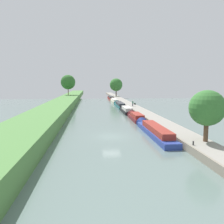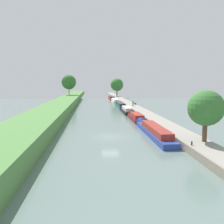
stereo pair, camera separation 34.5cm
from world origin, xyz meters
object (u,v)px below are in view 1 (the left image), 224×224
(mooring_bollard_far, at_px, (113,96))
(park_bench, at_px, (135,103))
(person_walking, at_px, (133,103))
(narrowboat_red, at_px, (111,98))
(narrowboat_maroon, at_px, (136,117))
(narrowboat_black, at_px, (126,110))
(narrowboat_cream, at_px, (114,101))
(narrowboat_teal, at_px, (119,105))
(mooring_bollard_near, at_px, (193,143))
(narrowboat_blue, at_px, (154,130))

(mooring_bollard_far, xyz_separation_m, park_bench, (2.63, -43.01, 0.12))
(person_walking, bearing_deg, narrowboat_red, 93.94)
(narrowboat_maroon, relative_size, person_walking, 6.22)
(narrowboat_black, distance_m, narrowboat_red, 48.25)
(narrowboat_cream, bearing_deg, narrowboat_maroon, -89.96)
(narrowboat_maroon, distance_m, narrowboat_black, 11.84)
(narrowboat_teal, distance_m, person_walking, 8.70)
(narrowboat_black, bearing_deg, park_bench, 69.79)
(narrowboat_red, bearing_deg, narrowboat_cream, -89.73)
(narrowboat_black, height_order, mooring_bollard_near, narrowboat_black)
(narrowboat_teal, distance_m, mooring_bollard_near, 50.58)
(narrowboat_blue, distance_m, narrowboat_black, 26.25)
(mooring_bollard_near, distance_m, mooring_bollard_far, 91.05)
(narrowboat_maroon, relative_size, narrowboat_black, 0.89)
(narrowboat_teal, bearing_deg, park_bench, -28.79)
(narrowboat_blue, xyz_separation_m, mooring_bollard_near, (1.87, -9.25, 0.44))
(narrowboat_cream, bearing_deg, mooring_bollard_far, 85.42)
(narrowboat_maroon, height_order, park_bench, narrowboat_maroon)
(park_bench, bearing_deg, narrowboat_teal, 151.21)
(narrowboat_teal, distance_m, mooring_bollard_far, 40.56)
(narrowboat_teal, bearing_deg, narrowboat_red, 89.98)
(narrowboat_red, xyz_separation_m, mooring_bollard_near, (1.90, -83.75, 0.45))
(person_walking, bearing_deg, mooring_bollard_near, -91.28)
(narrowboat_maroon, distance_m, person_walking, 18.98)
(narrowboat_red, distance_m, park_bench, 35.99)
(narrowboat_teal, xyz_separation_m, narrowboat_cream, (0.08, 17.74, -0.04))
(park_bench, bearing_deg, narrowboat_red, 97.23)
(mooring_bollard_near, bearing_deg, narrowboat_teal, 92.16)
(narrowboat_blue, bearing_deg, narrowboat_black, 90.26)
(narrowboat_blue, relative_size, narrowboat_maroon, 1.61)
(mooring_bollard_far, bearing_deg, narrowboat_teal, -92.70)
(narrowboat_maroon, xyz_separation_m, mooring_bollard_far, (1.80, 67.40, 0.51))
(narrowboat_teal, bearing_deg, narrowboat_black, -90.31)
(narrowboat_maroon, distance_m, mooring_bollard_near, 23.73)
(narrowboat_cream, xyz_separation_m, mooring_bollard_far, (1.83, 22.77, 0.52))
(narrowboat_teal, distance_m, narrowboat_red, 33.21)
(narrowboat_maroon, bearing_deg, narrowboat_blue, -90.29)
(person_walking, xyz_separation_m, mooring_bollard_near, (-0.95, -42.40, -0.65))
(narrowboat_teal, xyz_separation_m, park_bench, (4.54, -2.49, 0.59))
(narrowboat_red, relative_size, mooring_bollard_near, 34.19)
(narrowboat_blue, height_order, mooring_bollard_far, narrowboat_blue)
(narrowboat_blue, distance_m, person_walking, 33.29)
(narrowboat_maroon, relative_size, park_bench, 6.88)
(narrowboat_maroon, relative_size, mooring_bollard_near, 22.94)
(mooring_bollard_far, bearing_deg, narrowboat_blue, -91.31)
(narrowboat_black, relative_size, narrowboat_teal, 0.69)
(narrowboat_teal, height_order, person_walking, person_walking)
(narrowboat_blue, height_order, narrowboat_cream, narrowboat_blue)
(narrowboat_blue, distance_m, park_bench, 39.06)
(narrowboat_cream, xyz_separation_m, narrowboat_red, (-0.07, 15.46, 0.07))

